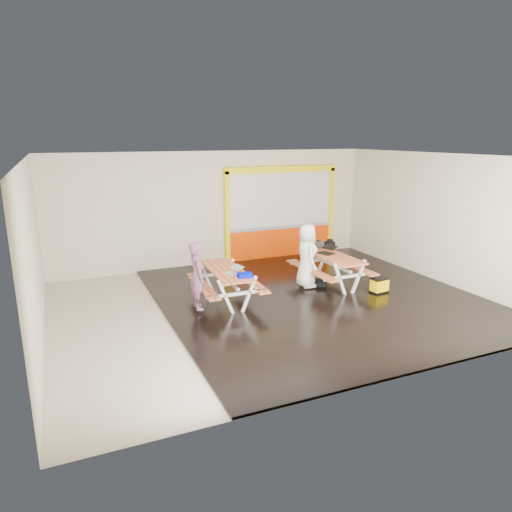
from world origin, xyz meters
name	(u,v)px	position (x,y,z in m)	size (l,w,h in m)	color
room	(272,234)	(0.00, 0.00, 1.75)	(10.02, 8.02, 3.52)	#BDB4A0
deck	(316,297)	(1.25, 0.00, 0.03)	(7.50, 7.98, 0.05)	black
kiosk	(281,215)	(2.20, 3.93, 1.44)	(3.88, 0.16, 3.00)	#EF3F01
picnic_table_left	(226,277)	(-0.93, 0.56, 0.65)	(1.52, 2.18, 0.85)	#B95C32
picnic_table_right	(331,262)	(2.08, 0.67, 0.67)	(1.55, 2.24, 0.88)	#B95C32
person_left	(197,276)	(-1.74, 0.22, 0.89)	(0.57, 0.37, 1.55)	#74496B
person_right	(307,256)	(1.36, 0.71, 0.91)	(0.81, 0.53, 1.66)	white
laptop_left	(233,271)	(-0.88, 0.19, 0.90)	(0.43, 0.41, 0.16)	silver
laptop_right	(327,251)	(2.06, 0.85, 0.94)	(0.55, 0.52, 0.19)	black
blue_pouch	(245,275)	(-0.75, -0.19, 0.90)	(0.32, 0.22, 0.09)	#0006C7
toolbox	(317,245)	(2.10, 1.47, 0.96)	(0.42, 0.28, 0.23)	black
backpack	(330,247)	(2.65, 1.64, 0.81)	(0.31, 0.24, 0.46)	black
dark_case	(319,283)	(1.75, 0.70, 0.12)	(0.39, 0.29, 0.15)	black
fluke_bag	(379,285)	(2.88, -0.40, 0.23)	(0.47, 0.33, 0.38)	black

